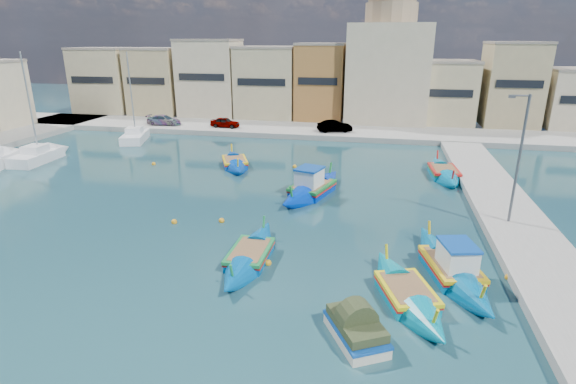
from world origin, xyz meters
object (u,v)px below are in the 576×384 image
(luzzu_blue_south, at_px, (250,256))
(church_block, at_px, (388,59))
(luzzu_turquoise_cabin, at_px, (451,269))
(luzzu_green, at_px, (235,163))
(yacht_midnorth, at_px, (48,154))
(quay_street_lamp, at_px, (518,159))
(tender_near, at_px, (356,330))
(luzzu_cyan_mid, at_px, (444,173))
(luzzu_cyan_south, at_px, (406,295))
(yacht_north, at_px, (138,135))
(yacht_mid, at_px, (0,159))
(luzzu_blue_cabin, at_px, (312,189))

(luzzu_blue_south, bearing_deg, church_block, 80.97)
(church_block, bearing_deg, luzzu_turquoise_cabin, -85.20)
(church_block, relative_size, luzzu_green, 2.43)
(luzzu_green, bearing_deg, yacht_midnorth, -177.51)
(quay_street_lamp, bearing_deg, tender_near, -123.43)
(luzzu_cyan_mid, relative_size, yacht_midnorth, 0.83)
(luzzu_cyan_south, relative_size, yacht_north, 0.76)
(church_block, height_order, luzzu_cyan_mid, church_block)
(luzzu_green, relative_size, luzzu_cyan_south, 1.01)
(luzzu_cyan_south, xyz_separation_m, tender_near, (-1.99, -3.20, 0.19))
(quay_street_lamp, relative_size, luzzu_cyan_mid, 0.91)
(quay_street_lamp, distance_m, yacht_midnorth, 40.13)
(quay_street_lamp, bearing_deg, luzzu_blue_south, -153.08)
(luzzu_cyan_south, relative_size, yacht_midnorth, 0.74)
(luzzu_blue_south, bearing_deg, yacht_mid, 153.89)
(church_block, relative_size, luzzu_turquoise_cabin, 2.04)
(yacht_mid, bearing_deg, luzzu_green, 9.62)
(luzzu_blue_south, height_order, tender_near, luzzu_blue_south)
(luzzu_turquoise_cabin, bearing_deg, luzzu_green, 134.61)
(church_block, bearing_deg, tender_near, -90.96)
(church_block, bearing_deg, yacht_midnorth, -141.73)
(luzzu_cyan_south, distance_m, tender_near, 3.78)
(tender_near, bearing_deg, luzzu_turquoise_cabin, 54.63)
(yacht_mid, bearing_deg, luzzu_cyan_south, -23.93)
(luzzu_cyan_south, height_order, tender_near, luzzu_cyan_south)
(luzzu_blue_cabin, bearing_deg, luzzu_turquoise_cabin, -51.13)
(tender_near, bearing_deg, luzzu_blue_south, 137.00)
(luzzu_cyan_mid, relative_size, tender_near, 2.65)
(quay_street_lamp, bearing_deg, yacht_midnorth, 166.65)
(yacht_north, bearing_deg, quay_street_lamp, -28.81)
(luzzu_green, distance_m, yacht_midnorth, 18.48)
(luzzu_green, relative_size, tender_near, 2.36)
(church_block, xyz_separation_m, quay_street_lamp, (7.44, -34.00, -4.07))
(church_block, xyz_separation_m, luzzu_turquoise_cabin, (3.41, -40.56, -8.05))
(quay_street_lamp, distance_m, luzzu_blue_cabin, 13.63)
(luzzu_green, xyz_separation_m, luzzu_cyan_south, (14.17, -19.28, -0.01))
(luzzu_blue_cabin, relative_size, yacht_midnorth, 0.89)
(yacht_midnorth, bearing_deg, quay_street_lamp, -13.35)
(luzzu_turquoise_cabin, distance_m, tender_near, 7.23)
(quay_street_lamp, xyz_separation_m, luzzu_blue_south, (-13.97, -7.09, -4.09))
(luzzu_green, xyz_separation_m, yacht_north, (-14.62, 9.23, 0.15))
(yacht_midnorth, bearing_deg, luzzu_cyan_mid, 2.05)
(luzzu_blue_cabin, bearing_deg, church_block, 80.56)
(luzzu_cyan_south, bearing_deg, tender_near, -121.89)
(yacht_mid, bearing_deg, luzzu_turquoise_cabin, -19.09)
(luzzu_turquoise_cabin, bearing_deg, church_block, 94.80)
(tender_near, height_order, yacht_midnorth, yacht_midnorth)
(luzzu_cyan_south, height_order, yacht_mid, yacht_mid)
(luzzu_blue_cabin, distance_m, luzzu_green, 10.04)
(luzzu_cyan_south, bearing_deg, luzzu_blue_cabin, 115.34)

